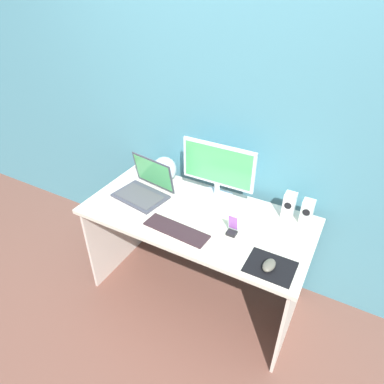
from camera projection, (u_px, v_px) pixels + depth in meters
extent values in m
plane|color=brown|center=(196.00, 290.00, 2.52)|extent=(8.00, 8.00, 0.00)
cube|color=teal|center=(229.00, 111.00, 2.13)|extent=(6.00, 0.04, 2.50)
cube|color=beige|center=(197.00, 216.00, 2.13)|extent=(1.44, 0.68, 0.03)
cube|color=beige|center=(118.00, 227.00, 2.60)|extent=(0.02, 0.64, 0.69)
cube|color=beige|center=(295.00, 296.00, 2.06)|extent=(0.02, 0.64, 0.69)
cube|color=silver|center=(217.00, 195.00, 2.29)|extent=(0.18, 0.14, 0.01)
cylinder|color=silver|center=(217.00, 189.00, 2.26)|extent=(0.04, 0.04, 0.09)
cube|color=silver|center=(218.00, 165.00, 2.16)|extent=(0.50, 0.02, 0.28)
cube|color=#4CB266|center=(217.00, 165.00, 2.15)|extent=(0.46, 0.00, 0.25)
cube|color=silver|center=(307.00, 212.00, 2.02)|extent=(0.07, 0.07, 0.15)
cylinder|color=black|center=(306.00, 213.00, 1.98)|extent=(0.04, 0.00, 0.04)
cube|color=silver|center=(289.00, 205.00, 2.06)|extent=(0.07, 0.07, 0.17)
cylinder|color=black|center=(288.00, 206.00, 2.02)|extent=(0.04, 0.00, 0.04)
cube|color=#3E3E4C|center=(141.00, 196.00, 2.27)|extent=(0.37, 0.28, 0.02)
cube|color=#47474C|center=(139.00, 196.00, 2.26)|extent=(0.33, 0.22, 0.00)
cube|color=#3E3E4C|center=(153.00, 173.00, 2.30)|extent=(0.34, 0.10, 0.22)
cube|color=#4CB266|center=(153.00, 173.00, 2.29)|extent=(0.31, 0.08, 0.20)
sphere|color=silver|center=(164.00, 169.00, 2.42)|extent=(0.18, 0.18, 0.18)
cube|color=#2D1D22|center=(176.00, 230.00, 1.99)|extent=(0.41, 0.15, 0.01)
cube|color=black|center=(270.00, 267.00, 1.75)|extent=(0.25, 0.20, 0.00)
ellipsoid|color=#555247|center=(269.00, 265.00, 1.73)|extent=(0.07, 0.11, 0.04)
cube|color=black|center=(232.00, 233.00, 1.96)|extent=(0.06, 0.05, 0.02)
cube|color=white|center=(233.00, 222.00, 1.93)|extent=(0.06, 0.03, 0.12)
cube|color=#A559BF|center=(233.00, 223.00, 1.93)|extent=(0.05, 0.02, 0.10)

